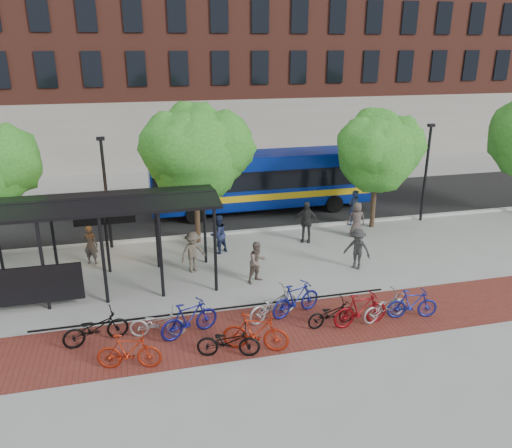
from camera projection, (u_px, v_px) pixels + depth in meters
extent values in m
plane|color=#9E9E99|center=(278.00, 263.00, 21.44)|extent=(160.00, 160.00, 0.00)
cube|color=black|center=(239.00, 208.00, 28.75)|extent=(160.00, 8.00, 0.01)
cube|color=#B7B7B2|center=(256.00, 230.00, 25.08)|extent=(160.00, 0.25, 0.12)
cube|color=maroon|center=(262.00, 329.00, 16.42)|extent=(24.00, 3.00, 0.01)
cube|color=black|center=(219.00, 321.00, 16.95)|extent=(12.00, 0.05, 0.95)
cube|color=brown|center=(306.00, 32.00, 44.11)|extent=(55.00, 14.00, 20.00)
cylinder|color=black|center=(43.00, 266.00, 17.16)|extent=(0.12, 0.12, 3.30)
cylinder|color=black|center=(54.00, 239.00, 19.63)|extent=(0.12, 0.12, 3.30)
cylinder|color=black|center=(103.00, 261.00, 17.62)|extent=(0.12, 0.12, 3.30)
cylinder|color=black|center=(106.00, 234.00, 20.08)|extent=(0.12, 0.12, 3.30)
cylinder|color=black|center=(161.00, 255.00, 18.07)|extent=(0.12, 0.12, 3.30)
cylinder|color=black|center=(157.00, 230.00, 20.54)|extent=(0.12, 0.12, 3.30)
cylinder|color=black|center=(215.00, 250.00, 18.52)|extent=(0.12, 0.12, 3.30)
cylinder|color=black|center=(205.00, 226.00, 20.99)|extent=(0.12, 0.12, 3.30)
cube|color=black|center=(15.00, 287.00, 17.11)|extent=(4.50, 0.08, 1.40)
cube|color=black|center=(69.00, 209.00, 17.38)|extent=(10.60, 1.65, 0.29)
cube|color=black|center=(73.00, 198.00, 18.66)|extent=(10.60, 1.65, 0.29)
cube|color=black|center=(76.00, 203.00, 19.43)|extent=(9.00, 0.10, 0.40)
cube|color=black|center=(104.00, 216.00, 19.92)|extent=(2.40, 0.12, 0.70)
cube|color=#FF7200|center=(104.00, 215.00, 20.00)|extent=(2.20, 0.02, 0.55)
sphere|color=#2D691C|center=(2.00, 162.00, 20.72)|extent=(3.20, 3.20, 3.20)
cylinder|color=#382619|center=(197.00, 217.00, 23.36)|extent=(0.24, 0.24, 2.52)
sphere|color=#2D691C|center=(195.00, 155.00, 22.37)|extent=(4.20, 4.20, 4.20)
sphere|color=#2D691C|center=(217.00, 146.00, 22.69)|extent=(3.36, 3.36, 3.36)
sphere|color=#2D691C|center=(176.00, 148.00, 21.77)|extent=(3.15, 3.15, 3.15)
sphere|color=#2D691C|center=(195.00, 136.00, 22.49)|extent=(2.94, 2.94, 2.94)
cylinder|color=#382619|center=(373.00, 205.00, 25.43)|extent=(0.24, 0.24, 2.27)
sphere|color=#2D691C|center=(377.00, 154.00, 24.54)|extent=(3.80, 3.80, 3.80)
sphere|color=#2D691C|center=(394.00, 146.00, 24.83)|extent=(3.04, 3.04, 3.04)
sphere|color=#2D691C|center=(367.00, 148.00, 23.96)|extent=(2.85, 2.85, 2.85)
sphere|color=#2D691C|center=(377.00, 136.00, 24.66)|extent=(2.66, 2.66, 2.66)
cylinder|color=black|center=(106.00, 195.00, 22.31)|extent=(0.14, 0.14, 5.00)
cube|color=black|center=(100.00, 139.00, 21.46)|extent=(0.35, 0.20, 0.15)
cylinder|color=black|center=(426.00, 175.00, 25.92)|extent=(0.14, 0.14, 5.00)
cube|color=black|center=(431.00, 125.00, 25.07)|extent=(0.35, 0.20, 0.15)
cube|color=navy|center=(261.00, 179.00, 27.72)|extent=(12.20, 2.71, 2.79)
cube|color=black|center=(261.00, 175.00, 27.64)|extent=(11.96, 2.75, 1.02)
cube|color=gold|center=(261.00, 191.00, 27.95)|extent=(12.08, 2.76, 0.36)
cube|color=navy|center=(261.00, 155.00, 27.26)|extent=(11.95, 2.45, 0.18)
cylinder|color=black|center=(195.00, 215.00, 26.07)|extent=(0.98, 0.29, 0.97)
cylinder|color=black|center=(189.00, 201.00, 28.48)|extent=(0.98, 0.29, 0.97)
cylinder|color=black|center=(334.00, 204.00, 27.87)|extent=(0.98, 0.29, 0.97)
cylinder|color=black|center=(317.00, 191.00, 30.28)|extent=(0.98, 0.29, 0.97)
imported|color=black|center=(96.00, 328.00, 15.52)|extent=(2.13, 1.16, 1.06)
imported|color=#98220D|center=(129.00, 351.00, 14.27)|extent=(1.94, 0.90, 1.12)
imported|color=#A9A8AB|center=(158.00, 323.00, 15.90)|extent=(1.87, 0.93, 0.94)
imported|color=navy|center=(189.00, 319.00, 15.90)|extent=(2.08, 1.23, 1.21)
imported|color=black|center=(228.00, 341.00, 14.87)|extent=(2.00, 1.10, 1.00)
imported|color=#9C220E|center=(256.00, 332.00, 15.13)|extent=(2.12, 1.31, 1.23)
imported|color=#98979A|center=(273.00, 304.00, 16.94)|extent=(2.14, 1.45, 1.06)
imported|color=navy|center=(296.00, 299.00, 17.16)|extent=(2.04, 1.18, 1.18)
imported|color=black|center=(331.00, 313.00, 16.51)|extent=(1.79, 0.82, 0.91)
imported|color=maroon|center=(361.00, 310.00, 16.48)|extent=(2.00, 0.72, 1.18)
imported|color=#A6A7A9|center=(385.00, 306.00, 16.90)|extent=(1.96, 1.12, 0.98)
imported|color=navy|center=(412.00, 304.00, 16.97)|extent=(1.82, 0.79, 1.06)
imported|color=#443D36|center=(91.00, 245.00, 21.12)|extent=(0.74, 0.62, 1.74)
imported|color=#1F2849|center=(218.00, 234.00, 22.26)|extent=(1.08, 1.02, 1.78)
imported|color=#51483C|center=(193.00, 252.00, 20.38)|extent=(1.29, 1.04, 1.74)
imported|color=#282828|center=(306.00, 222.00, 23.51)|extent=(1.25, 0.94, 1.98)
imported|color=#493E3A|center=(356.00, 219.00, 24.21)|extent=(0.92, 0.67, 1.74)
imported|color=#1E2946|center=(354.00, 208.00, 25.77)|extent=(0.78, 0.63, 1.86)
imported|color=#66564C|center=(258.00, 262.00, 19.50)|extent=(1.01, 0.93, 1.68)
imported|color=#2B2B2B|center=(357.00, 249.00, 20.66)|extent=(1.27, 1.25, 1.76)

